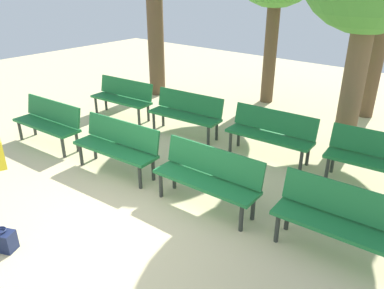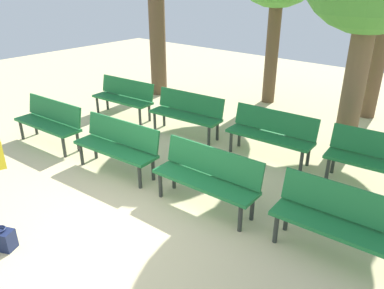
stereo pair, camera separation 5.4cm
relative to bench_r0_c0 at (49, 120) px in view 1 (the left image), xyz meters
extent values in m
plane|color=beige|center=(2.96, -1.37, -0.50)|extent=(24.00, 24.00, 0.00)
cube|color=#1E7238|center=(0.01, -0.08, -0.07)|extent=(1.63, 0.54, 0.05)
cube|color=#1E7238|center=(-0.01, 0.12, 0.17)|extent=(1.60, 0.23, 0.40)
cylinder|color=#2D332D|center=(-0.68, -0.28, -0.30)|extent=(0.06, 0.06, 0.40)
cylinder|color=#2D332D|center=(0.71, -0.19, -0.30)|extent=(0.06, 0.06, 0.40)
cylinder|color=#2D332D|center=(-0.70, 0.04, -0.30)|extent=(0.06, 0.06, 0.40)
cylinder|color=#2D332D|center=(0.69, 0.13, -0.30)|extent=(0.06, 0.06, 0.40)
cube|color=#1E7238|center=(1.92, 0.04, -0.07)|extent=(1.63, 0.56, 0.05)
cube|color=#1E7238|center=(1.91, 0.24, 0.17)|extent=(1.60, 0.25, 0.40)
cylinder|color=#2D332D|center=(1.24, -0.17, -0.30)|extent=(0.06, 0.06, 0.40)
cylinder|color=#2D332D|center=(2.63, -0.06, -0.30)|extent=(0.06, 0.06, 0.40)
cylinder|color=#2D332D|center=(1.21, 0.15, -0.30)|extent=(0.06, 0.06, 0.40)
cylinder|color=#2D332D|center=(2.61, 0.26, -0.30)|extent=(0.06, 0.06, 0.40)
cube|color=#1E7238|center=(3.75, 0.16, -0.07)|extent=(1.62, 0.51, 0.05)
cube|color=#1E7238|center=(3.74, 0.36, 0.17)|extent=(1.60, 0.19, 0.40)
cylinder|color=#2D332D|center=(3.06, -0.03, -0.30)|extent=(0.06, 0.06, 0.40)
cylinder|color=#2D332D|center=(4.46, 0.03, -0.30)|extent=(0.06, 0.06, 0.40)
cylinder|color=#2D332D|center=(3.04, 0.29, -0.30)|extent=(0.06, 0.06, 0.40)
cylinder|color=#2D332D|center=(4.44, 0.35, -0.30)|extent=(0.06, 0.06, 0.40)
cube|color=#1E7238|center=(5.62, 0.33, -0.07)|extent=(1.62, 0.53, 0.05)
cube|color=#1E7238|center=(5.60, 0.52, 0.17)|extent=(1.60, 0.21, 0.40)
cylinder|color=#2D332D|center=(4.93, 0.13, -0.30)|extent=(0.06, 0.06, 0.40)
cylinder|color=#2D332D|center=(4.91, 0.44, -0.30)|extent=(0.06, 0.06, 0.40)
cube|color=#1E7238|center=(-0.12, 1.93, -0.07)|extent=(1.63, 0.57, 0.05)
cube|color=#1E7238|center=(-0.14, 2.13, 0.17)|extent=(1.60, 0.25, 0.40)
cylinder|color=#2D332D|center=(-0.81, 1.72, -0.30)|extent=(0.06, 0.06, 0.40)
cylinder|color=#2D332D|center=(0.59, 1.83, -0.30)|extent=(0.06, 0.06, 0.40)
cylinder|color=#2D332D|center=(-0.83, 2.04, -0.30)|extent=(0.06, 0.06, 0.40)
cylinder|color=#2D332D|center=(0.56, 2.15, -0.30)|extent=(0.06, 0.06, 0.40)
cube|color=#1E7238|center=(1.75, 2.05, -0.07)|extent=(1.63, 0.57, 0.05)
cube|color=#1E7238|center=(1.73, 2.24, 0.17)|extent=(1.60, 0.26, 0.40)
cylinder|color=#2D332D|center=(1.07, 1.83, -0.30)|extent=(0.06, 0.06, 0.40)
cylinder|color=#2D332D|center=(2.46, 1.94, -0.30)|extent=(0.06, 0.06, 0.40)
cylinder|color=#2D332D|center=(1.04, 2.15, -0.30)|extent=(0.06, 0.06, 0.40)
cylinder|color=#2D332D|center=(2.44, 2.26, -0.30)|extent=(0.06, 0.06, 0.40)
cube|color=#1E7238|center=(3.65, 2.18, -0.07)|extent=(1.62, 0.53, 0.05)
cube|color=#1E7238|center=(3.64, 2.38, 0.17)|extent=(1.60, 0.21, 0.40)
cylinder|color=#2D332D|center=(2.96, 1.98, -0.30)|extent=(0.06, 0.06, 0.40)
cylinder|color=#2D332D|center=(4.36, 2.06, -0.30)|extent=(0.06, 0.06, 0.40)
cylinder|color=#2D332D|center=(2.94, 2.30, -0.30)|extent=(0.06, 0.06, 0.40)
cylinder|color=#2D332D|center=(4.34, 2.38, -0.30)|extent=(0.06, 0.06, 0.40)
cube|color=#1E7238|center=(5.49, 2.31, -0.07)|extent=(1.63, 0.58, 0.05)
cube|color=#1E7238|center=(5.47, 2.51, 0.17)|extent=(1.60, 0.26, 0.40)
cylinder|color=#2D332D|center=(4.81, 2.08, -0.30)|extent=(0.06, 0.06, 0.40)
cylinder|color=#2D332D|center=(4.78, 2.40, -0.30)|extent=(0.06, 0.06, 0.40)
cylinder|color=brown|center=(4.60, 3.43, 0.83)|extent=(0.39, 0.39, 2.66)
cylinder|color=brown|center=(1.94, 5.23, 0.91)|extent=(0.33, 0.33, 2.83)
cylinder|color=brown|center=(-0.85, 3.91, 0.87)|extent=(0.44, 0.44, 2.75)
cylinder|color=brown|center=(4.35, 5.72, 1.26)|extent=(0.34, 0.34, 3.54)
cube|color=#192347|center=(2.39, -2.15, -0.37)|extent=(0.37, 0.30, 0.26)
torus|color=#192347|center=(2.39, -2.15, -0.22)|extent=(0.16, 0.16, 0.02)
camera|label=1|loc=(6.54, -3.52, 2.59)|focal=35.00mm
camera|label=2|loc=(6.58, -3.49, 2.59)|focal=35.00mm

